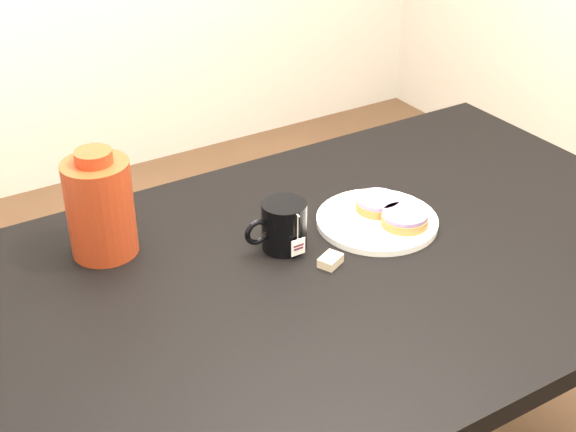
{
  "coord_description": "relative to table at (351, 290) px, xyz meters",
  "views": [
    {
      "loc": [
        -0.78,
        -1.02,
        1.59
      ],
      "look_at": [
        -0.08,
        0.1,
        0.81
      ],
      "focal_mm": 50.0,
      "sensor_mm": 36.0,
      "label": 1
    }
  ],
  "objects": [
    {
      "name": "mug",
      "position": [
        -0.1,
        0.09,
        0.13
      ],
      "size": [
        0.13,
        0.09,
        0.1
      ],
      "rotation": [
        0.0,
        0.0,
        0.01
      ],
      "color": "black",
      "rests_on": "table"
    },
    {
      "name": "plate",
      "position": [
        0.11,
        0.07,
        0.09
      ],
      "size": [
        0.25,
        0.25,
        0.02
      ],
      "color": "white",
      "rests_on": "table"
    },
    {
      "name": "bagel_package",
      "position": [
        -0.4,
        0.26,
        0.18
      ],
      "size": [
        0.17,
        0.17,
        0.21
      ],
      "rotation": [
        0.0,
        0.0,
        0.43
      ],
      "color": "maroon",
      "rests_on": "table"
    },
    {
      "name": "teabag_pouch",
      "position": [
        -0.06,
        -0.01,
        0.09
      ],
      "size": [
        0.05,
        0.05,
        0.02
      ],
      "primitive_type": "cube",
      "rotation": [
        0.0,
        0.0,
        0.43
      ],
      "color": "#C6B793",
      "rests_on": "table"
    },
    {
      "name": "bagel_back",
      "position": [
        0.13,
        0.09,
        0.11
      ],
      "size": [
        0.12,
        0.12,
        0.03
      ],
      "color": "brown",
      "rests_on": "plate"
    },
    {
      "name": "table",
      "position": [
        0.0,
        0.0,
        0.0
      ],
      "size": [
        1.4,
        0.9,
        0.75
      ],
      "color": "black",
      "rests_on": "ground_plane"
    },
    {
      "name": "bagel_front",
      "position": [
        0.14,
        0.02,
        0.11
      ],
      "size": [
        0.13,
        0.13,
        0.03
      ],
      "color": "brown",
      "rests_on": "plate"
    }
  ]
}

